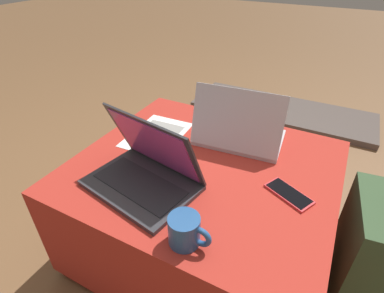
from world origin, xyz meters
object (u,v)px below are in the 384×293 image
object	(u,v)px
coffee_mug	(186,231)
paper_sheet	(157,135)
laptop_far	(238,132)
cell_phone	(289,194)
laptop_near	(146,171)
backpack	(371,259)

from	to	relation	value
coffee_mug	paper_sheet	bearing A→B (deg)	131.08
laptop_far	paper_sheet	distance (m)	0.34
cell_phone	coffee_mug	size ratio (longest dim) A/B	1.37
paper_sheet	coffee_mug	distance (m)	0.57
laptop_near	paper_sheet	xyz separation A→B (m)	(-0.14, 0.28, -0.05)
paper_sheet	laptop_near	bearing A→B (deg)	-66.04
laptop_near	paper_sheet	world-z (taller)	laptop_near
laptop_near	cell_phone	xyz separation A→B (m)	(0.44, 0.16, -0.05)
laptop_near	backpack	size ratio (longest dim) A/B	0.73
laptop_far	backpack	distance (m)	0.65
laptop_near	coffee_mug	distance (m)	0.28
laptop_near	cell_phone	distance (m)	0.47
cell_phone	backpack	bearing A→B (deg)	-48.62
backpack	coffee_mug	world-z (taller)	coffee_mug
paper_sheet	backpack	bearing A→B (deg)	-4.96
cell_phone	coffee_mug	distance (m)	0.38
paper_sheet	coffee_mug	world-z (taller)	coffee_mug
laptop_far	coffee_mug	xyz separation A→B (m)	(0.05, -0.53, -0.01)
laptop_far	backpack	size ratio (longest dim) A/B	0.67
laptop_far	paper_sheet	bearing A→B (deg)	12.26
laptop_far	coffee_mug	world-z (taller)	laptop_far
backpack	laptop_far	bearing A→B (deg)	70.21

